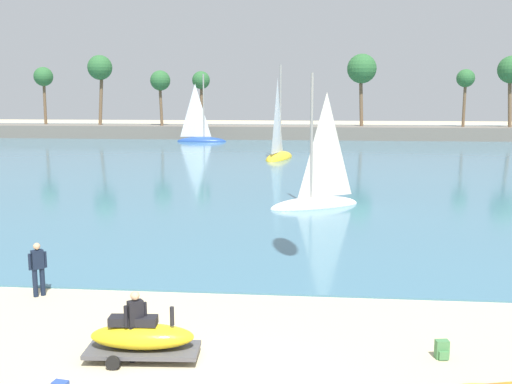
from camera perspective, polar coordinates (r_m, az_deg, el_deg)
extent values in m
cube|color=teal|center=(70.42, 3.55, 4.32)|extent=(220.00, 105.14, 0.06)
cube|color=slate|center=(82.89, 3.85, 5.66)|extent=(87.68, 6.00, 1.80)
cylinder|color=brown|center=(88.48, -14.50, 8.79)|extent=(0.89, 0.88, 8.01)
sphere|color=#2D6633|center=(88.56, -14.60, 11.37)|extent=(3.43, 3.43, 3.43)
cylinder|color=brown|center=(92.36, -19.42, 8.19)|extent=(0.43, 0.51, 6.78)
sphere|color=#2D6633|center=(92.39, -19.53, 10.29)|extent=(2.71, 2.71, 2.71)
cylinder|color=brown|center=(84.62, 19.16, 8.01)|extent=(0.40, 0.46, 6.37)
sphere|color=#2D6633|center=(84.64, 19.28, 10.16)|extent=(2.36, 2.36, 2.36)
cylinder|color=brown|center=(86.11, 22.95, 8.17)|extent=(0.84, 0.85, 7.48)
sphere|color=#2D6633|center=(86.17, 23.11, 10.65)|extent=(3.58, 3.58, 3.58)
cylinder|color=brown|center=(84.80, -5.21, 8.43)|extent=(0.59, 0.66, 6.23)
sphere|color=#2D6633|center=(84.81, -5.24, 10.53)|extent=(2.46, 2.46, 2.46)
cylinder|color=brown|center=(84.38, -9.02, 8.33)|extent=(0.59, 0.48, 6.15)
sphere|color=#2D6633|center=(84.39, -9.08, 10.41)|extent=(2.73, 2.73, 2.73)
cylinder|color=brown|center=(83.45, 9.94, 8.83)|extent=(0.79, 0.75, 7.71)
sphere|color=#2D6633|center=(83.52, 10.02, 11.46)|extent=(3.94, 3.94, 3.94)
cube|color=#4C4C51|center=(14.60, -10.70, -14.51)|extent=(2.66, 1.15, 0.10)
cylinder|color=black|center=(14.26, -13.43, -15.51)|extent=(0.33, 0.12, 0.32)
cylinder|color=black|center=(15.25, -12.29, -13.79)|extent=(0.33, 0.12, 0.32)
ellipsoid|color=yellow|center=(14.47, -10.74, -13.31)|extent=(2.45, 0.98, 0.56)
cube|color=black|center=(14.37, -11.58, -11.87)|extent=(1.12, 0.43, 0.20)
cylinder|color=black|center=(14.15, -7.98, -11.59)|extent=(0.10, 0.10, 0.44)
cylinder|color=black|center=(14.53, -10.86, -13.79)|extent=(0.15, 0.15, 0.86)
cylinder|color=black|center=(14.46, -11.70, -13.93)|extent=(0.15, 0.15, 0.86)
cube|color=black|center=(14.23, -11.37, -11.19)|extent=(0.39, 0.36, 0.58)
sphere|color=tan|center=(14.09, -11.42, -9.62)|extent=(0.21, 0.21, 0.21)
cylinder|color=black|center=(14.31, -10.48, -11.20)|extent=(0.09, 0.09, 0.50)
cylinder|color=black|center=(14.17, -12.25, -11.47)|extent=(0.09, 0.09, 0.50)
cylinder|color=#141E33|center=(19.61, -19.61, -8.03)|extent=(0.15, 0.15, 0.86)
cylinder|color=#141E33|center=(19.55, -20.23, -8.12)|extent=(0.15, 0.15, 0.86)
cube|color=#141E33|center=(19.38, -20.03, -6.04)|extent=(0.39, 0.38, 0.58)
sphere|color=tan|center=(19.28, -20.10, -4.86)|extent=(0.21, 0.21, 0.21)
cylinder|color=#141E33|center=(19.45, -19.38, -6.07)|extent=(0.09, 0.09, 0.50)
cylinder|color=#141E33|center=(19.33, -20.68, -6.24)|extent=(0.09, 0.09, 0.50)
cube|color=#47844C|center=(15.05, 17.23, -14.07)|extent=(0.33, 0.24, 0.44)
cube|color=#47844C|center=(14.98, 17.39, -14.61)|extent=(0.23, 0.11, 0.20)
ellipsoid|color=yellow|center=(57.01, 2.22, 3.20)|extent=(3.19, 6.73, 1.29)
cylinder|color=gray|center=(57.02, 2.33, 7.92)|extent=(0.19, 0.19, 8.09)
pyramid|color=white|center=(55.97, 2.04, 7.28)|extent=(0.77, 2.89, 6.88)
ellipsoid|color=#234793|center=(77.72, -5.18, 4.78)|extent=(6.40, 2.11, 1.27)
cylinder|color=gray|center=(77.45, -4.99, 8.18)|extent=(0.19, 0.19, 7.92)
pyramid|color=white|center=(77.63, -5.78, 7.73)|extent=(2.86, 0.28, 6.73)
ellipsoid|color=white|center=(32.78, 5.60, -1.36)|extent=(5.40, 3.92, 1.06)
cylinder|color=gray|center=(32.17, 5.29, 5.33)|extent=(0.16, 0.16, 6.60)
pyramid|color=silver|center=(32.64, 6.67, 4.49)|extent=(2.16, 1.28, 5.61)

